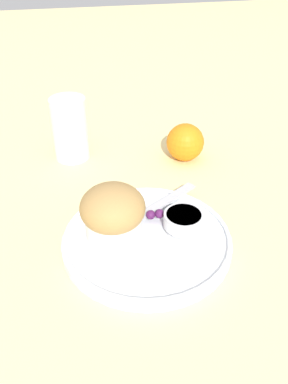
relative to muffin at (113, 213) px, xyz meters
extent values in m
plane|color=beige|center=(0.06, 0.02, -0.06)|extent=(3.00, 3.00, 0.00)
cylinder|color=white|center=(0.04, -0.01, -0.05)|extent=(0.24, 0.24, 0.01)
torus|color=white|center=(0.04, -0.01, -0.04)|extent=(0.23, 0.23, 0.01)
cylinder|color=silver|center=(0.00, 0.00, -0.02)|extent=(0.08, 0.08, 0.04)
ellipsoid|color=#A87F47|center=(0.00, 0.00, 0.01)|extent=(0.09, 0.09, 0.06)
cylinder|color=silver|center=(0.10, 0.00, -0.03)|extent=(0.06, 0.06, 0.02)
cylinder|color=beige|center=(0.10, 0.00, -0.02)|extent=(0.05, 0.05, 0.00)
sphere|color=#4C194C|center=(0.06, 0.02, -0.03)|extent=(0.01, 0.01, 0.01)
sphere|color=#4C194C|center=(0.07, 0.02, -0.03)|extent=(0.01, 0.01, 0.01)
cube|color=#B7B7BC|center=(0.06, 0.04, -0.04)|extent=(0.16, 0.12, 0.00)
sphere|color=orange|center=(0.16, 0.21, -0.02)|extent=(0.07, 0.07, 0.07)
cylinder|color=silver|center=(-0.05, 0.26, 0.00)|extent=(0.06, 0.06, 0.12)
camera|label=1|loc=(-0.04, -0.45, 0.36)|focal=40.00mm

